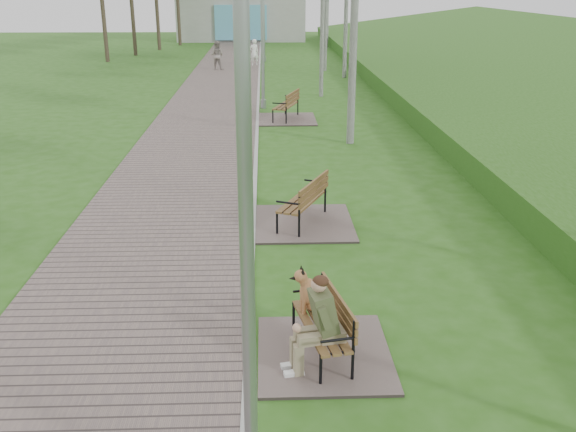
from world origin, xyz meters
name	(u,v)px	position (x,y,z in m)	size (l,w,h in m)	color
walkway	(212,105)	(-1.75, 21.50, 0.02)	(3.50, 67.00, 0.04)	#62534F
kerb	(258,104)	(0.00, 21.50, 0.03)	(0.10, 67.00, 0.05)	#999993
building_north	(242,14)	(-1.50, 50.97, 1.99)	(10.00, 5.20, 4.00)	#9E9E99
bench_main	(318,328)	(0.88, 3.85, 0.41)	(1.67, 1.86, 1.46)	#62534F
bench_second	(302,214)	(0.96, 8.57, 0.22)	(1.88, 2.09, 1.15)	#62534F
bench_third	(286,113)	(0.97, 18.64, 0.23)	(1.96, 2.18, 1.21)	#62534F
lamp_post_near	(248,306)	(0.11, 1.14, 2.18)	(0.18, 0.18, 4.66)	#919398
lamp_post_second	(263,37)	(0.21, 20.82, 2.57)	(0.21, 0.21, 5.50)	#919398
lamp_post_third	(264,17)	(0.27, 35.72, 2.52)	(0.21, 0.21, 5.39)	#919398
lamp_post_far	(262,16)	(0.11, 44.64, 2.17)	(0.18, 0.18, 4.64)	#919398
pedestrian_near	(254,53)	(-0.30, 33.67, 0.73)	(0.53, 0.35, 1.47)	white
pedestrian_far	(217,55)	(-2.26, 32.11, 0.76)	(0.74, 0.57, 1.52)	gray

